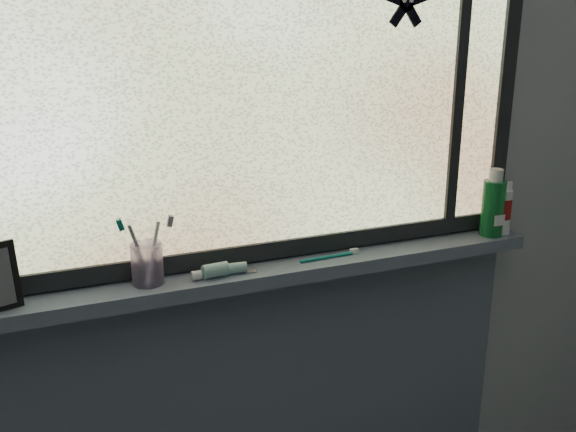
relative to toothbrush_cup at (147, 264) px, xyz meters
The scene contains 13 objects.
wall_back 0.41m from the toothbrush_cup, 10.85° to the left, with size 3.00×0.01×2.50m, color #9EA3A8.
windowsill 0.37m from the toothbrush_cup, ahead, with size 1.62×0.14×0.04m, color slate.
sill_apron 0.69m from the toothbrush_cup, ahead, with size 1.62×0.02×0.98m, color slate.
window_pane 0.58m from the toothbrush_cup, ahead, with size 1.50×0.01×1.00m, color silver.
frame_bottom 0.36m from the toothbrush_cup, ahead, with size 1.60×0.03×0.05m, color black.
frame_right 1.22m from the toothbrush_cup, ahead, with size 0.05×0.03×1.10m, color black.
frame_mullion 1.06m from the toothbrush_cup, ahead, with size 0.04×0.03×1.00m, color black.
starfish_sticker 1.00m from the toothbrush_cup, ahead, with size 0.15×0.02×0.15m, color black, non-canonical shape.
toothpaste_tube 0.20m from the toothbrush_cup, ahead, with size 0.22×0.05×0.04m, color silver, non-canonical shape.
toothbrush_cup is the anchor object (origin of this frame).
toothbrush_lying 0.51m from the toothbrush_cup, ahead, with size 0.21×0.02×0.01m, color #0D786E, non-canonical shape.
mouthwash_bottle 1.08m from the toothbrush_cup, ahead, with size 0.07×0.07×0.18m, color #1B8C3E.
cream_tube 1.13m from the toothbrush_cup, ahead, with size 0.05×0.05×0.12m, color silver.
Camera 1 is at (-0.61, -0.33, 1.69)m, focal length 40.00 mm.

